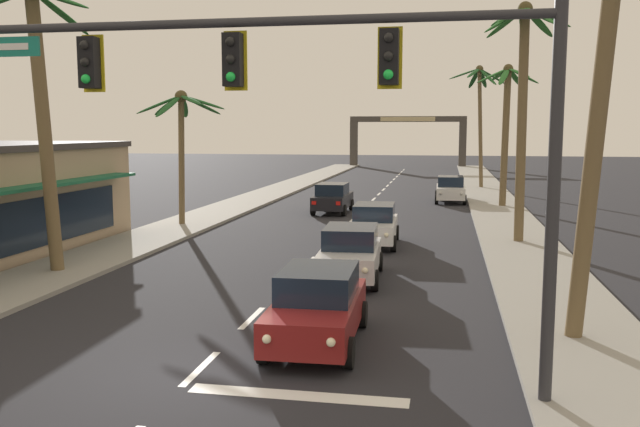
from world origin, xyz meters
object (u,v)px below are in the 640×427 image
palm_left_second (40,87)px  palm_left_third (182,122)px  sedan_parked_nearest_kerb (450,189)px  palm_right_second (523,79)px  traffic_signal_mast (332,95)px  sedan_third_in_queue (350,253)px  palm_right_nearest (608,36)px  palm_right_farthest (480,99)px  sedan_oncoming_far (333,198)px  sedan_fifth_in_queue (374,224)px  sedan_lead_at_stop_bar (317,306)px  palm_right_third (507,114)px  town_gateway_arch (408,134)px

palm_left_second → palm_left_third: size_ratio=1.42×
sedan_parked_nearest_kerb → palm_right_second: bearing=-80.6°
traffic_signal_mast → sedan_third_in_queue: traffic_signal_mast is taller
palm_right_nearest → palm_right_farthest: (-0.79, 39.47, 0.35)m
palm_left_third → palm_right_farthest: 28.41m
palm_left_second → palm_right_second: size_ratio=0.96×
sedan_oncoming_far → palm_right_farthest: size_ratio=0.46×
sedan_fifth_in_queue → sedan_lead_at_stop_bar: bearing=-89.5°
traffic_signal_mast → palm_right_third: size_ratio=1.34×
sedan_third_in_queue → palm_right_farthest: 35.09m
palm_left_second → traffic_signal_mast: bearing=-37.3°
sedan_oncoming_far → sedan_parked_nearest_kerb: bearing=46.1°
palm_left_second → palm_right_third: bearing=53.4°
sedan_fifth_in_queue → sedan_oncoming_far: size_ratio=1.01×
sedan_third_in_queue → sedan_oncoming_far: same height
sedan_parked_nearest_kerb → town_gateway_arch: town_gateway_arch is taller
traffic_signal_mast → town_gateway_arch: 74.01m
sedan_lead_at_stop_bar → sedan_parked_nearest_kerb: size_ratio=1.00×
sedan_lead_at_stop_bar → palm_left_third: (-9.76, 16.60, 4.22)m
sedan_third_in_queue → sedan_oncoming_far: (-3.34, 16.76, 0.00)m
town_gateway_arch → palm_right_third: bearing=-79.4°
sedan_lead_at_stop_bar → sedan_third_in_queue: same height
sedan_lead_at_stop_bar → sedan_third_in_queue: 6.53m
sedan_oncoming_far → palm_left_second: size_ratio=0.48×
traffic_signal_mast → palm_right_farthest: size_ratio=1.18×
palm_right_farthest → sedan_lead_at_stop_bar: bearing=-97.4°
palm_left_second → town_gateway_arch: 66.19m
sedan_lead_at_stop_bar → sedan_parked_nearest_kerb: 30.31m
sedan_lead_at_stop_bar → palm_right_second: 16.50m
traffic_signal_mast → town_gateway_arch: traffic_signal_mast is taller
sedan_lead_at_stop_bar → sedan_fifth_in_queue: (-0.11, 13.05, 0.00)m
palm_left_second → palm_right_third: palm_left_second is taller
sedan_lead_at_stop_bar → palm_right_nearest: 8.48m
town_gateway_arch → palm_right_nearest: bearing=-83.5°
town_gateway_arch → sedan_fifth_in_queue: bearing=-88.1°
palm_left_third → palm_right_third: bearing=34.2°
palm_right_second → palm_right_farthest: (-0.44, 26.31, 0.30)m
sedan_lead_at_stop_bar → sedan_parked_nearest_kerb: (3.08, 30.16, 0.00)m
palm_right_third → palm_left_third: bearing=-145.8°
sedan_lead_at_stop_bar → palm_left_second: bearing=151.1°
sedan_fifth_in_queue → palm_right_second: 8.36m
sedan_fifth_in_queue → sedan_parked_nearest_kerb: 17.40m
sedan_fifth_in_queue → town_gateway_arch: town_gateway_arch is taller
sedan_parked_nearest_kerb → palm_right_nearest: size_ratio=0.45×
palm_left_third → palm_right_farthest: (15.01, 24.04, 1.97)m
traffic_signal_mast → sedan_lead_at_stop_bar: (-0.77, 2.71, -4.47)m
sedan_third_in_queue → palm_right_nearest: size_ratio=0.45×
sedan_third_in_queue → palm_right_third: bearing=73.0°
sedan_lead_at_stop_bar → sedan_oncoming_far: bearing=98.6°
sedan_lead_at_stop_bar → palm_left_second: size_ratio=0.48×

